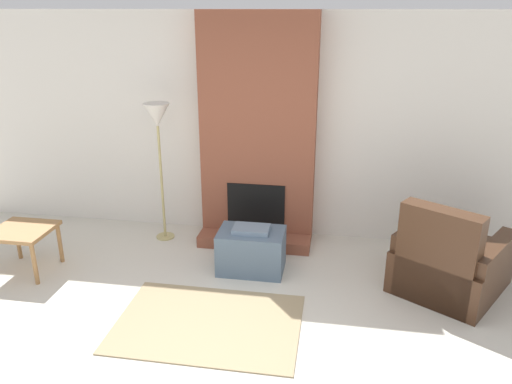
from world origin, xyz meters
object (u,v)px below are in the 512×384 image
at_px(ottoman, 251,250).
at_px(armchair, 449,264).
at_px(floor_lamp_left, 157,123).
at_px(side_table, 23,235).

relative_size(ottoman, armchair, 0.51).
bearing_deg(ottoman, armchair, -2.47).
bearing_deg(ottoman, floor_lamp_left, 152.32).
relative_size(side_table, floor_lamp_left, 0.36).
bearing_deg(side_table, armchair, 4.28).
xyz_separation_m(side_table, floor_lamp_left, (1.16, 1.02, 1.00)).
xyz_separation_m(armchair, side_table, (-4.28, -0.32, 0.12)).
bearing_deg(ottoman, side_table, -170.14).
xyz_separation_m(ottoman, armchair, (1.95, -0.08, 0.06)).
distance_m(ottoman, side_table, 2.37).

